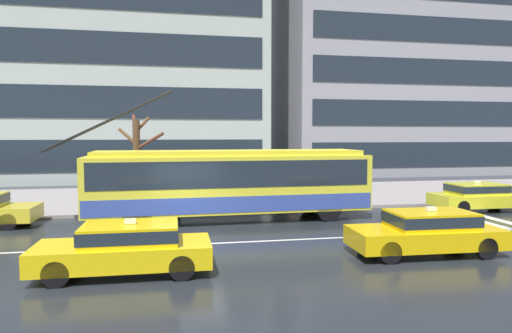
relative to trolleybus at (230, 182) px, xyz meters
name	(u,v)px	position (x,y,z in m)	size (l,w,h in m)	color
ground_plane	(189,236)	(-1.83, -2.73, -1.58)	(160.00, 160.00, 0.00)	#21252C
sidewalk_slab	(181,197)	(-1.83, 6.60, -1.51)	(80.00, 10.00, 0.14)	gray
crosswalk_stripe_edge_near	(410,220)	(7.18, -1.57, -1.57)	(0.44, 4.40, 0.01)	beige
crosswalk_stripe_inner_a	(430,220)	(8.08, -1.57, -1.57)	(0.44, 4.40, 0.01)	beige
crosswalk_stripe_center	(450,219)	(8.98, -1.57, -1.57)	(0.44, 4.40, 0.01)	beige
crosswalk_stripe_inner_b	(469,218)	(9.88, -1.57, -1.57)	(0.44, 4.40, 0.01)	beige
crosswalk_stripe_edge_far	(488,217)	(10.78, -1.57, -1.57)	(0.44, 4.40, 0.01)	beige
lane_centre_line	(190,244)	(-1.83, -3.93, -1.57)	(72.00, 0.14, 0.01)	silver
trolleybus	(230,182)	(0.00, 0.00, 0.00)	(12.83, 2.78, 5.24)	yellow
taxi_ahead_of_bus	(478,196)	(11.51, 0.04, -0.87)	(4.33, 1.86, 1.39)	yellow
taxi_oncoming_far	(427,230)	(4.91, -6.40, -0.88)	(4.40, 1.89, 1.39)	yellow
taxi_oncoming_near	(126,246)	(-3.54, -6.67, -0.88)	(4.34, 1.80, 1.39)	yellow
pedestrian_at_shelter	(311,169)	(4.62, 3.58, 0.17)	(1.13, 1.13, 2.00)	black
pedestrian_approaching_curb	(297,169)	(4.04, 4.27, 0.16)	(1.28, 1.28, 2.00)	#544F47
pedestrian_walking_past	(178,171)	(-2.05, 2.35, 0.26)	(1.52, 1.52, 2.08)	black
pedestrian_waiting_by_pole	(158,188)	(-2.97, 2.00, -0.42)	(0.48, 0.48, 1.71)	#515847
street_tree_bare	(137,155)	(-3.94, 3.80, 0.94)	(2.23, 1.66, 4.34)	brown
office_tower_corner_right	(428,43)	(21.75, 21.09, 10.61)	(28.23, 11.02, 24.35)	#94939E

